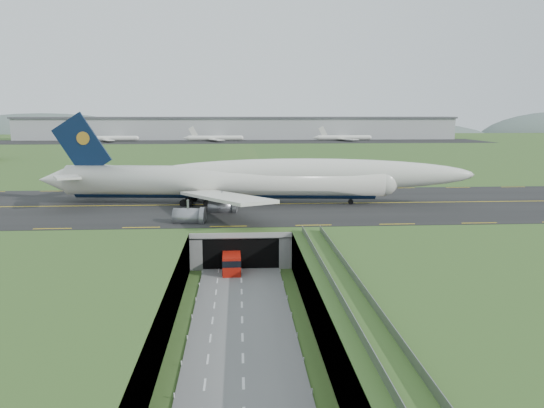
{
  "coord_description": "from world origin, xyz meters",
  "views": [
    {
      "loc": [
        -0.22,
        -72.63,
        24.44
      ],
      "look_at": [
        5.64,
        20.0,
        8.4
      ],
      "focal_mm": 35.0,
      "sensor_mm": 36.0,
      "label": 1
    }
  ],
  "objects": [
    {
      "name": "jumbo_jet",
      "position": [
        2.93,
        33.43,
        11.14
      ],
      "size": [
        88.22,
        57.61,
        19.15
      ],
      "rotation": [
        0.0,
        0.0,
        -0.1
      ],
      "color": "silver",
      "rests_on": "ground"
    },
    {
      "name": "shuttle_tram",
      "position": [
        -1.46,
        7.02,
        1.67
      ],
      "size": [
        2.97,
        7.48,
        3.04
      ],
      "rotation": [
        0.0,
        0.0,
        0.01
      ],
      "color": "#AC160B",
      "rests_on": "ground"
    },
    {
      "name": "cargo_terminal",
      "position": [
        -0.09,
        299.41,
        13.96
      ],
      "size": [
        320.0,
        67.0,
        15.6
      ],
      "color": "#B2B2B2",
      "rests_on": "ground"
    },
    {
      "name": "taxiway",
      "position": [
        0.0,
        33.0,
        6.09
      ],
      "size": [
        800.0,
        44.0,
        0.18
      ],
      "primitive_type": "cube",
      "color": "black",
      "rests_on": "airfield_deck"
    },
    {
      "name": "tunnel_portal",
      "position": [
        0.0,
        16.71,
        3.33
      ],
      "size": [
        17.0,
        22.3,
        6.0
      ],
      "color": "gray",
      "rests_on": "ground"
    },
    {
      "name": "trench_road",
      "position": [
        0.0,
        -7.5,
        0.1
      ],
      "size": [
        12.0,
        75.0,
        0.2
      ],
      "primitive_type": "cube",
      "color": "slate",
      "rests_on": "ground"
    },
    {
      "name": "distant_hills",
      "position": [
        64.38,
        430.0,
        -4.0
      ],
      "size": [
        700.0,
        91.0,
        60.0
      ],
      "color": "#576862",
      "rests_on": "ground"
    },
    {
      "name": "airfield_deck",
      "position": [
        0.0,
        0.0,
        3.0
      ],
      "size": [
        800.0,
        800.0,
        6.0
      ],
      "primitive_type": "cube",
      "color": "gray",
      "rests_on": "ground"
    },
    {
      "name": "guideway",
      "position": [
        11.0,
        -19.11,
        5.32
      ],
      "size": [
        3.0,
        53.0,
        7.05
      ],
      "color": "#A8A8A3",
      "rests_on": "ground"
    },
    {
      "name": "ground",
      "position": [
        0.0,
        0.0,
        0.0
      ],
      "size": [
        900.0,
        900.0,
        0.0
      ],
      "primitive_type": "plane",
      "color": "#2F5B24",
      "rests_on": "ground"
    }
  ]
}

